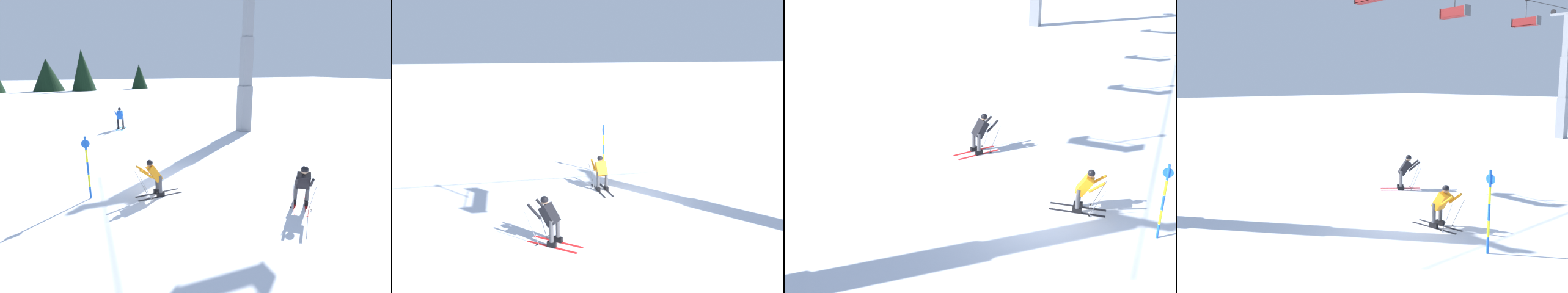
{
  "view_description": "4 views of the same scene",
  "coord_description": "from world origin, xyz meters",
  "views": [
    {
      "loc": [
        10.24,
        -3.14,
        4.5
      ],
      "look_at": [
        0.79,
        0.57,
        1.72
      ],
      "focal_mm": 26.01,
      "sensor_mm": 36.0,
      "label": 1
    },
    {
      "loc": [
        4.58,
        14.74,
        5.84
      ],
      "look_at": [
        1.69,
        0.66,
        2.3
      ],
      "focal_mm": 37.63,
      "sensor_mm": 36.0,
      "label": 2
    },
    {
      "loc": [
        -12.58,
        -3.09,
        8.33
      ],
      "look_at": [
        0.36,
        2.14,
        1.77
      ],
      "focal_mm": 46.95,
      "sensor_mm": 36.0,
      "label": 3
    },
    {
      "loc": [
        -9.39,
        -9.88,
        4.54
      ],
      "look_at": [
        1.21,
        2.88,
        2.13
      ],
      "focal_mm": 40.17,
      "sensor_mm": 36.0,
      "label": 4
    }
  ],
  "objects": [
    {
      "name": "skier_distant_downhill",
      "position": [
        3.42,
        3.36,
        0.87
      ],
      "size": [
        1.69,
        1.5,
        1.64
      ],
      "color": "red",
      "rests_on": "ground_plane"
    },
    {
      "name": "ground_plane",
      "position": [
        0.0,
        0.0,
        0.0
      ],
      "size": [
        260.0,
        260.0,
        0.0
      ],
      "primitive_type": "plane",
      "color": "white"
    },
    {
      "name": "skier_carving_main",
      "position": [
        0.78,
        -1.04,
        0.8
      ],
      "size": [
        0.74,
        1.73,
        1.54
      ],
      "color": "black",
      "rests_on": "ground_plane"
    },
    {
      "name": "trail_marker_pole",
      "position": [
        0.15,
        -3.24,
        1.23
      ],
      "size": [
        0.07,
        0.28,
        2.29
      ],
      "color": "blue",
      "rests_on": "ground_plane"
    }
  ]
}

